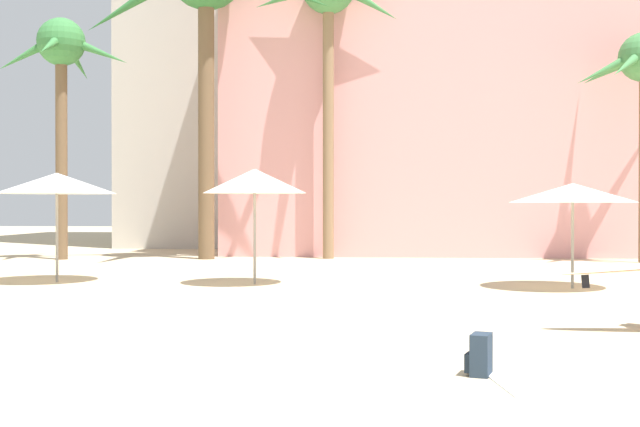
# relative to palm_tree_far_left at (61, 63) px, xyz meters

# --- Properties ---
(hotel_pink) EXTENTS (25.75, 11.62, 12.67)m
(hotel_pink) POSITION_rel_palm_tree_far_left_xyz_m (17.51, 7.56, 0.14)
(hotel_pink) COLOR pink
(hotel_pink) RESTS_ON ground
(palm_tree_far_left) EXTENTS (4.25, 4.23, 7.63)m
(palm_tree_far_left) POSITION_rel_palm_tree_far_left_xyz_m (0.00, 0.00, 0.00)
(palm_tree_far_left) COLOR brown
(palm_tree_far_left) RESTS_ON ground
(palm_tree_right) EXTENTS (4.82, 4.51, 9.62)m
(palm_tree_right) POSITION_rel_palm_tree_far_left_xyz_m (8.36, 1.15, 1.86)
(palm_tree_right) COLOR #896B4C
(palm_tree_right) RESTS_ON ground
(cafe_umbrella_0) EXTENTS (2.62, 2.62, 2.43)m
(cafe_umbrella_0) POSITION_rel_palm_tree_far_left_xyz_m (2.93, -7.46, -4.00)
(cafe_umbrella_0) COLOR gray
(cafe_umbrella_0) RESTS_ON ground
(cafe_umbrella_2) EXTENTS (2.24, 2.24, 2.50)m
(cafe_umbrella_2) POSITION_rel_palm_tree_far_left_xyz_m (7.42, -7.63, -3.97)
(cafe_umbrella_2) COLOR gray
(cafe_umbrella_2) RESTS_ON ground
(cafe_umbrella_3) EXTENTS (2.58, 2.58, 2.16)m
(cafe_umbrella_3) POSITION_rel_palm_tree_far_left_xyz_m (14.07, -7.98, -4.24)
(cafe_umbrella_3) COLOR gray
(cafe_umbrella_3) RESTS_ON ground
(beach_towel) EXTENTS (1.84, 1.30, 0.01)m
(beach_towel) POSITION_rel_palm_tree_far_left_xyz_m (12.18, -17.23, -6.19)
(beach_towel) COLOR white
(beach_towel) RESTS_ON ground
(backpack) EXTENTS (0.30, 0.34, 0.42)m
(backpack) POSITION_rel_palm_tree_far_left_xyz_m (11.22, -16.93, -6.00)
(backpack) COLOR #233241
(backpack) RESTS_ON ground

